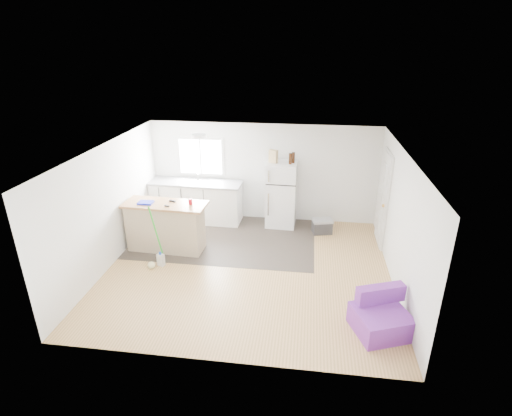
{
  "coord_description": "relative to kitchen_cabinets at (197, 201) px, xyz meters",
  "views": [
    {
      "loc": [
        1.07,
        -6.74,
        4.2
      ],
      "look_at": [
        0.06,
        0.7,
        1.02
      ],
      "focal_mm": 28.0,
      "sensor_mm": 36.0,
      "label": 1
    }
  ],
  "objects": [
    {
      "name": "window",
      "position": [
        0.07,
        0.34,
        1.04
      ],
      "size": [
        1.18,
        0.06,
        0.98
      ],
      "color": "white",
      "rests_on": "back_wall"
    },
    {
      "name": "kitchen_cabinets",
      "position": [
        0.0,
        0.0,
        0.0
      ],
      "size": [
        2.28,
        0.78,
        1.3
      ],
      "rotation": [
        0.0,
        0.0,
        -0.03
      ],
      "color": "white",
      "rests_on": "floor"
    },
    {
      "name": "peninsula",
      "position": [
        -0.24,
        -1.56,
        0.02
      ],
      "size": [
        1.76,
        0.75,
        1.06
      ],
      "rotation": [
        0.0,
        0.0,
        -0.05
      ],
      "color": "#C1AD8B",
      "rests_on": "floor"
    },
    {
      "name": "bottle_right",
      "position": [
        2.35,
        0.01,
        1.19
      ],
      "size": [
        0.07,
        0.07,
        0.25
      ],
      "primitive_type": "cylinder",
      "rotation": [
        0.0,
        0.0,
        0.02
      ],
      "color": "#321809",
      "rests_on": "refrigerator"
    },
    {
      "name": "cardboard_box",
      "position": [
        1.89,
        -0.03,
        1.21
      ],
      "size": [
        0.22,
        0.17,
        0.3
      ],
      "primitive_type": "cube",
      "rotation": [
        0.0,
        0.0,
        -0.42
      ],
      "color": "tan",
      "rests_on": "refrigerator"
    },
    {
      "name": "bottle_left",
      "position": [
        2.29,
        -0.09,
        1.19
      ],
      "size": [
        0.08,
        0.08,
        0.25
      ],
      "primitive_type": "cylinder",
      "rotation": [
        0.0,
        0.0,
        -0.16
      ],
      "color": "#321809",
      "rests_on": "refrigerator"
    },
    {
      "name": "tool_a",
      "position": [
        -0.09,
        -1.45,
        0.56
      ],
      "size": [
        0.15,
        0.09,
        0.03
      ],
      "primitive_type": "cube",
      "rotation": [
        0.0,
        0.0,
        -0.3
      ],
      "color": "black",
      "rests_on": "peninsula"
    },
    {
      "name": "interior_door",
      "position": [
        4.35,
        -0.6,
        0.5
      ],
      "size": [
        0.11,
        0.92,
        2.1
      ],
      "color": "white",
      "rests_on": "right_wall"
    },
    {
      "name": "vinyl_zone",
      "position": [
        0.9,
        -0.9,
        -0.51
      ],
      "size": [
        4.05,
        2.5,
        0.0
      ],
      "primitive_type": "cube",
      "color": "#372E29",
      "rests_on": "floor"
    },
    {
      "name": "room",
      "position": [
        1.62,
        -2.15,
        0.68
      ],
      "size": [
        5.51,
        5.01,
        2.41
      ],
      "color": "#A97F47",
      "rests_on": "ground"
    },
    {
      "name": "cleaner_jug",
      "position": [
        -0.13,
        -2.26,
        -0.38
      ],
      "size": [
        0.16,
        0.14,
        0.3
      ],
      "rotation": [
        0.0,
        0.0,
        -0.32
      ],
      "color": "silver",
      "rests_on": "floor"
    },
    {
      "name": "cooler",
      "position": [
        3.09,
        -0.34,
        -0.34
      ],
      "size": [
        0.52,
        0.41,
        0.35
      ],
      "rotation": [
        0.0,
        0.0,
        0.25
      ],
      "color": "#2F2F32",
      "rests_on": "floor"
    },
    {
      "name": "red_cup",
      "position": [
        0.33,
        -1.54,
        0.61
      ],
      "size": [
        0.1,
        0.1,
        0.12
      ],
      "primitive_type": "cylinder",
      "rotation": [
        0.0,
        0.0,
        -0.32
      ],
      "color": "red",
      "rests_on": "peninsula"
    },
    {
      "name": "ceiling_fixture",
      "position": [
        0.42,
        -0.95,
        1.85
      ],
      "size": [
        0.3,
        0.3,
        0.07
      ],
      "primitive_type": "cylinder",
      "color": "white",
      "rests_on": "ceiling"
    },
    {
      "name": "refrigerator",
      "position": [
        2.1,
        0.0,
        0.27
      ],
      "size": [
        0.72,
        0.68,
        1.58
      ],
      "rotation": [
        0.0,
        0.0,
        -0.03
      ],
      "color": "white",
      "rests_on": "floor"
    },
    {
      "name": "tool_b",
      "position": [
        -0.11,
        -1.71,
        0.56
      ],
      "size": [
        0.11,
        0.07,
        0.03
      ],
      "primitive_type": "cube",
      "rotation": [
        0.0,
        0.0,
        -0.34
      ],
      "color": "black",
      "rests_on": "peninsula"
    },
    {
      "name": "purple_seat",
      "position": [
        3.93,
        -3.65,
        -0.28
      ],
      "size": [
        1.0,
        0.99,
        0.65
      ],
      "rotation": [
        0.0,
        0.0,
        0.37
      ],
      "color": "purple",
      "rests_on": "floor"
    },
    {
      "name": "mop",
      "position": [
        -0.26,
        -2.35,
        -0.28
      ],
      "size": [
        0.26,
        0.38,
        1.36
      ],
      "rotation": [
        0.0,
        0.0,
        -0.22
      ],
      "color": "green",
      "rests_on": "floor"
    },
    {
      "name": "blue_tray",
      "position": [
        -0.61,
        -1.61,
        0.57
      ],
      "size": [
        0.3,
        0.23,
        0.04
      ],
      "primitive_type": "cube",
      "rotation": [
        0.0,
        0.0,
        0.02
      ],
      "color": "#141EBF",
      "rests_on": "peninsula"
    }
  ]
}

